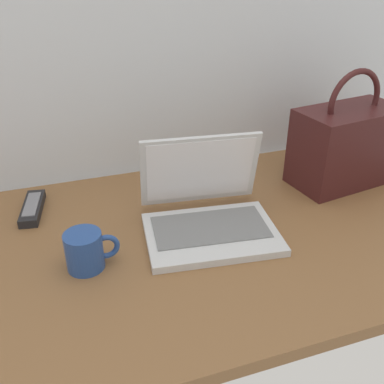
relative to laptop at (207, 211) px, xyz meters
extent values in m
cube|color=brown|center=(-0.09, -0.02, -0.06)|extent=(1.60, 0.76, 0.03)
cube|color=silver|center=(-0.01, -0.05, -0.04)|extent=(0.33, 0.26, 0.02)
cube|color=slate|center=(0.00, -0.03, -0.03)|extent=(0.29, 0.17, 0.00)
cube|color=silver|center=(0.01, 0.09, 0.07)|extent=(0.30, 0.09, 0.20)
cube|color=white|center=(0.01, 0.08, 0.07)|extent=(0.27, 0.08, 0.17)
cylinder|color=#26478C|center=(-0.30, -0.06, 0.00)|extent=(0.08, 0.08, 0.09)
torus|color=#26478C|center=(-0.26, -0.06, 0.00)|extent=(0.06, 0.01, 0.06)
cylinder|color=brown|center=(-0.30, -0.06, 0.03)|extent=(0.07, 0.07, 0.00)
cube|color=black|center=(-0.41, 0.21, -0.03)|extent=(0.07, 0.17, 0.02)
cube|color=slate|center=(-0.41, 0.21, -0.02)|extent=(0.05, 0.12, 0.00)
cube|color=#3F1919|center=(0.46, 0.10, 0.06)|extent=(0.32, 0.20, 0.22)
torus|color=#3F1919|center=(0.46, 0.10, 0.19)|extent=(0.18, 0.04, 0.18)
camera|label=1|loc=(-0.32, -0.84, 0.55)|focal=40.64mm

